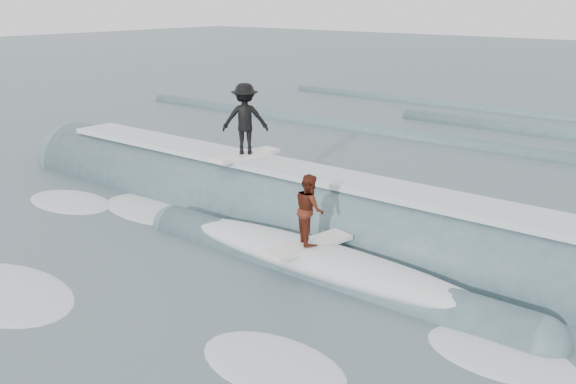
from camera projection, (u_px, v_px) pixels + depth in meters
The scene contains 6 objects.
ground at pixel (216, 268), 13.39m from camera, with size 160.00×160.00×0.00m, color #3E525A.
breaking_wave at pixel (314, 228), 15.64m from camera, with size 22.80×4.10×2.64m.
surfer_black at pixel (245, 121), 16.57m from camera, with size 1.34×2.05×1.94m.
surfer_red at pixel (309, 215), 13.00m from camera, with size 0.94×2.07×1.55m.
whitewater at pixel (182, 289), 12.46m from camera, with size 14.57×7.48×0.10m.
far_swells at pixel (497, 130), 27.10m from camera, with size 34.87×8.65×0.80m.
Camera 1 is at (8.95, -8.62, 5.45)m, focal length 40.00 mm.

